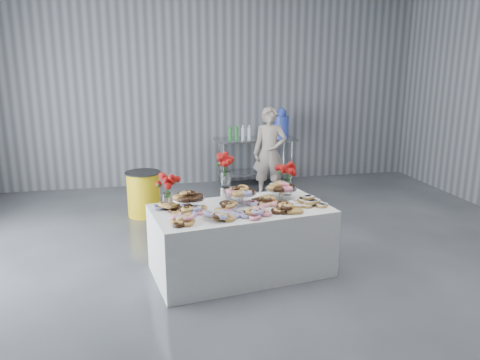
% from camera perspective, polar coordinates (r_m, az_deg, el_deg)
% --- Properties ---
extents(ground, '(9.00, 9.00, 0.00)m').
position_cam_1_polar(ground, '(5.08, 5.06, -12.72)').
color(ground, '#37393E').
rests_on(ground, ground).
extents(room_walls, '(8.04, 9.04, 4.02)m').
position_cam_1_polar(room_walls, '(4.53, 2.06, 18.56)').
color(room_walls, gray).
rests_on(room_walls, ground).
extents(display_table, '(2.03, 1.27, 0.75)m').
position_cam_1_polar(display_table, '(5.22, 0.12, -7.35)').
color(display_table, white).
rests_on(display_table, ground).
extents(prep_table, '(1.50, 0.60, 0.90)m').
position_cam_1_polar(prep_table, '(8.83, 1.86, 3.33)').
color(prep_table, silver).
rests_on(prep_table, ground).
extents(donut_mounds, '(1.90, 1.06, 0.09)m').
position_cam_1_polar(donut_mounds, '(5.04, 0.24, -3.11)').
color(donut_mounds, gold).
rests_on(donut_mounds, display_table).
extents(cake_stand_left, '(0.36, 0.36, 0.17)m').
position_cam_1_polar(cake_stand_left, '(5.03, -6.36, -2.08)').
color(cake_stand_left, silver).
rests_on(cake_stand_left, display_table).
extents(cake_stand_mid, '(0.36, 0.36, 0.17)m').
position_cam_1_polar(cake_stand_mid, '(5.21, 0.05, -1.43)').
color(cake_stand_mid, silver).
rests_on(cake_stand_mid, display_table).
extents(cake_stand_right, '(0.36, 0.36, 0.17)m').
position_cam_1_polar(cake_stand_right, '(5.40, 5.01, -0.91)').
color(cake_stand_right, silver).
rests_on(cake_stand_right, display_table).
extents(danish_pile, '(0.48, 0.48, 0.11)m').
position_cam_1_polar(danish_pile, '(5.26, 8.38, -2.40)').
color(danish_pile, white).
rests_on(danish_pile, display_table).
extents(bouquet_left, '(0.26, 0.26, 0.42)m').
position_cam_1_polar(bouquet_left, '(5.04, -8.89, -0.29)').
color(bouquet_left, white).
rests_on(bouquet_left, display_table).
extents(bouquet_right, '(0.26, 0.26, 0.42)m').
position_cam_1_polar(bouquet_right, '(5.56, 5.77, 1.17)').
color(bouquet_right, white).
rests_on(bouquet_right, display_table).
extents(bouquet_center, '(0.26, 0.26, 0.57)m').
position_cam_1_polar(bouquet_center, '(5.30, -1.73, 1.51)').
color(bouquet_center, silver).
rests_on(bouquet_center, display_table).
extents(water_jug, '(0.28, 0.28, 0.55)m').
position_cam_1_polar(water_jug, '(8.88, 5.04, 6.81)').
color(water_jug, '#445DE7').
rests_on(water_jug, prep_table).
extents(drink_bottles, '(0.54, 0.08, 0.27)m').
position_cam_1_polar(drink_bottles, '(8.59, -0.04, 5.84)').
color(drink_bottles, '#268C33').
rests_on(drink_bottles, prep_table).
extents(person, '(0.66, 0.53, 1.56)m').
position_cam_1_polar(person, '(8.02, 3.64, 3.34)').
color(person, '#CC8C93').
rests_on(person, ground).
extents(trash_barrel, '(0.53, 0.53, 0.68)m').
position_cam_1_polar(trash_barrel, '(7.25, -11.65, -1.65)').
color(trash_barrel, yellow).
rests_on(trash_barrel, ground).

